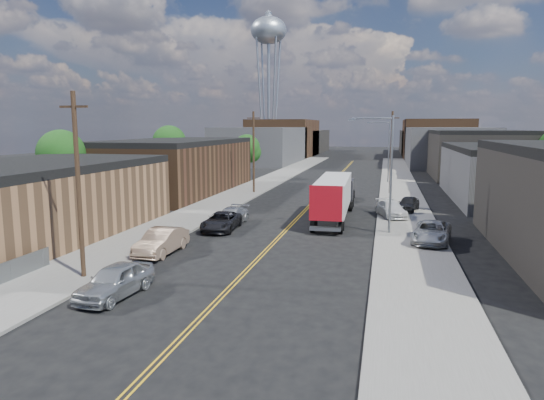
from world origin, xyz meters
The scene contains 32 objects.
ground centered at (0.00, 60.00, 0.00)m, with size 260.00×260.00×0.00m, color black.
centerline centered at (0.00, 45.00, 0.01)m, with size 0.32×120.00×0.01m, color gold.
sidewalk_left centered at (-9.50, 45.00, 0.07)m, with size 5.00×140.00×0.15m, color slate.
sidewalk_right centered at (9.50, 45.00, 0.07)m, with size 5.00×140.00×0.15m, color slate.
warehouse_tan centered at (-18.00, 18.00, 2.80)m, with size 12.00×22.00×5.60m.
warehouse_brown centered at (-18.00, 44.00, 3.30)m, with size 12.00×26.00×6.60m.
industrial_right_b centered at (22.00, 46.00, 3.05)m, with size 14.00×24.00×6.10m.
industrial_right_c centered at (22.00, 72.00, 3.80)m, with size 14.00×22.00×7.60m.
skyline_left_a centered at (-20.00, 95.00, 4.00)m, with size 16.00×30.00×8.00m, color #363638.
skyline_right_a centered at (20.00, 95.00, 4.00)m, with size 16.00×30.00×8.00m, color #363638.
skyline_left_b centered at (-20.00, 120.00, 5.00)m, with size 16.00×26.00×10.00m, color #472E1C.
skyline_right_b centered at (20.00, 120.00, 5.00)m, with size 16.00×26.00×10.00m, color #472E1C.
skyline_left_c centered at (-20.00, 140.00, 3.50)m, with size 16.00×40.00×7.00m, color black.
skyline_right_c centered at (20.00, 140.00, 3.50)m, with size 16.00×40.00×7.00m, color black.
water_tower centered at (-22.00, 110.00, 30.65)m, with size 9.00×9.00×36.90m.
streetlight_near centered at (7.60, 25.00, 5.33)m, with size 3.39×0.25×9.00m.
streetlight_far centered at (7.60, 60.00, 5.33)m, with size 3.39×0.25×9.00m.
utility_pole_left_near centered at (-8.20, 10.00, 5.14)m, with size 1.60×0.26×10.00m.
utility_pole_left_far centered at (-8.20, 45.00, 5.14)m, with size 1.60×0.26×10.00m.
utility_pole_right centered at (8.20, 48.00, 5.14)m, with size 1.60×0.26×10.00m.
tree_left_near centered at (-23.94, 30.00, 5.18)m, with size 4.85×4.76×7.91m.
tree_left_mid centered at (-23.94, 55.00, 5.48)m, with size 5.10×5.04×8.37m.
tree_left_far centered at (-13.94, 62.00, 4.57)m, with size 4.35×4.20×6.97m.
semi_truck centered at (3.29, 30.67, 2.17)m, with size 2.77×14.62×3.81m.
car_left_a centered at (-5.00, 7.87, 0.80)m, with size 1.90×4.72×1.61m, color #AFB3B4.
car_left_b centered at (-6.40, 15.76, 0.82)m, with size 1.74×4.98×1.64m, color #9A7C64.
car_left_c centered at (-5.00, 23.51, 0.71)m, with size 2.37×5.14×1.43m, color black.
car_left_d centered at (-5.00, 26.00, 0.70)m, with size 1.96×4.83×1.40m, color #AAADAF.
car_right_lot_a centered at (10.88, 22.47, 0.88)m, with size 2.43×5.28×1.47m, color #AAADAF.
car_right_lot_b centered at (8.20, 31.97, 0.84)m, with size 1.93×4.75×1.38m, color silver.
car_right_lot_c centered at (9.83, 35.45, 0.84)m, with size 1.64×4.07×1.39m, color black.
car_ahead_truck centered at (3.18, 42.00, 0.66)m, with size 2.18×4.73×1.31m, color black.
Camera 1 is at (7.55, -12.38, 8.18)m, focal length 32.00 mm.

